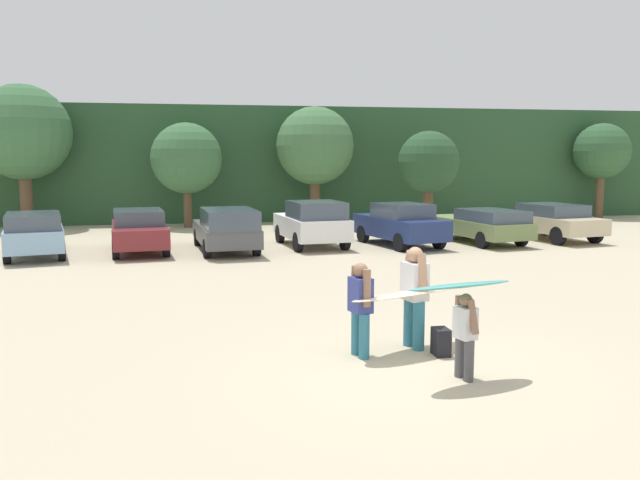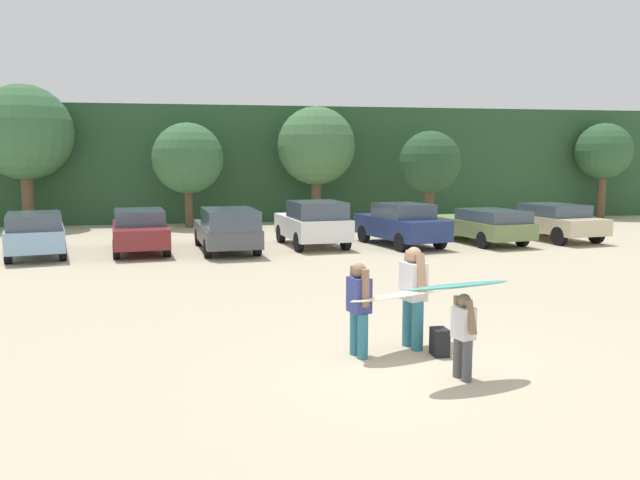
{
  "view_description": "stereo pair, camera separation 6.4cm",
  "coord_description": "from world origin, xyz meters",
  "px_view_note": "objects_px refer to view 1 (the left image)",
  "views": [
    {
      "loc": [
        -3.31,
        -9.18,
        3.22
      ],
      "look_at": [
        -0.31,
        6.61,
        1.17
      ],
      "focal_mm": 36.42,
      "sensor_mm": 36.0,
      "label": 1
    },
    {
      "loc": [
        -3.25,
        -9.19,
        3.22
      ],
      "look_at": [
        -0.31,
        6.61,
        1.17
      ],
      "focal_mm": 36.42,
      "sensor_mm": 36.0,
      "label": 2
    }
  ],
  "objects_px": {
    "parked_car_sky_blue": "(34,233)",
    "parked_car_olive_green": "(481,224)",
    "person_companion": "(360,304)",
    "surfboard_teal": "(460,286)",
    "parked_car_maroon": "(139,230)",
    "parked_car_navy": "(400,224)",
    "person_adult": "(414,291)",
    "surfboard_cream": "(409,293)",
    "backpack_dropped": "(441,342)",
    "parked_car_champagne": "(552,220)",
    "person_child": "(465,331)",
    "parked_car_white": "(312,223)",
    "parked_car_dark_gray": "(227,229)"
  },
  "relations": [
    {
      "from": "parked_car_sky_blue",
      "to": "parked_car_olive_green",
      "type": "distance_m",
      "value": 15.81
    },
    {
      "from": "person_companion",
      "to": "surfboard_teal",
      "type": "distance_m",
      "value": 1.86
    },
    {
      "from": "parked_car_maroon",
      "to": "parked_car_navy",
      "type": "distance_m",
      "value": 9.3
    },
    {
      "from": "person_adult",
      "to": "person_companion",
      "type": "distance_m",
      "value": 1.07
    },
    {
      "from": "parked_car_maroon",
      "to": "surfboard_cream",
      "type": "height_order",
      "value": "parked_car_maroon"
    },
    {
      "from": "backpack_dropped",
      "to": "parked_car_navy",
      "type": "bearing_deg",
      "value": 75.09
    },
    {
      "from": "surfboard_teal",
      "to": "backpack_dropped",
      "type": "xyz_separation_m",
      "value": [
        0.21,
        1.21,
        -1.18
      ]
    },
    {
      "from": "parked_car_olive_green",
      "to": "parked_car_champagne",
      "type": "relative_size",
      "value": 1.12
    },
    {
      "from": "person_adult",
      "to": "person_companion",
      "type": "height_order",
      "value": "person_adult"
    },
    {
      "from": "person_child",
      "to": "backpack_dropped",
      "type": "bearing_deg",
      "value": -108.74
    },
    {
      "from": "parked_car_champagne",
      "to": "person_adult",
      "type": "distance_m",
      "value": 16.41
    },
    {
      "from": "parked_car_navy",
      "to": "person_adult",
      "type": "height_order",
      "value": "person_adult"
    },
    {
      "from": "person_child",
      "to": "backpack_dropped",
      "type": "distance_m",
      "value": 1.25
    },
    {
      "from": "parked_car_champagne",
      "to": "person_adult",
      "type": "height_order",
      "value": "person_adult"
    },
    {
      "from": "surfboard_cream",
      "to": "surfboard_teal",
      "type": "height_order",
      "value": "surfboard_teal"
    },
    {
      "from": "parked_car_white",
      "to": "parked_car_sky_blue",
      "type": "bearing_deg",
      "value": 87.42
    },
    {
      "from": "parked_car_champagne",
      "to": "backpack_dropped",
      "type": "bearing_deg",
      "value": 133.89
    },
    {
      "from": "parked_car_dark_gray",
      "to": "surfboard_teal",
      "type": "xyz_separation_m",
      "value": [
        2.69,
        -13.72,
        0.6
      ]
    },
    {
      "from": "parked_car_sky_blue",
      "to": "parked_car_navy",
      "type": "distance_m",
      "value": 12.56
    },
    {
      "from": "person_adult",
      "to": "parked_car_maroon",
      "type": "bearing_deg",
      "value": -80.48
    },
    {
      "from": "parked_car_champagne",
      "to": "surfboard_cream",
      "type": "relative_size",
      "value": 1.82
    },
    {
      "from": "parked_car_champagne",
      "to": "surfboard_cream",
      "type": "xyz_separation_m",
      "value": [
        -10.24,
        -13.04,
        0.2
      ]
    },
    {
      "from": "parked_car_white",
      "to": "parked_car_navy",
      "type": "bearing_deg",
      "value": -102.42
    },
    {
      "from": "parked_car_dark_gray",
      "to": "parked_car_navy",
      "type": "height_order",
      "value": "parked_car_navy"
    },
    {
      "from": "backpack_dropped",
      "to": "parked_car_sky_blue",
      "type": "bearing_deg",
      "value": 125.87
    },
    {
      "from": "person_adult",
      "to": "surfboard_teal",
      "type": "distance_m",
      "value": 1.76
    },
    {
      "from": "surfboard_cream",
      "to": "backpack_dropped",
      "type": "bearing_deg",
      "value": 114.92
    },
    {
      "from": "parked_car_white",
      "to": "person_companion",
      "type": "xyz_separation_m",
      "value": [
        -1.54,
        -13.06,
        -0.0
      ]
    },
    {
      "from": "parked_car_dark_gray",
      "to": "parked_car_champagne",
      "type": "height_order",
      "value": "parked_car_dark_gray"
    },
    {
      "from": "parked_car_champagne",
      "to": "person_child",
      "type": "height_order",
      "value": "parked_car_champagne"
    },
    {
      "from": "parked_car_olive_green",
      "to": "backpack_dropped",
      "type": "distance_m",
      "value": 14.71
    },
    {
      "from": "parked_car_sky_blue",
      "to": "surfboard_cream",
      "type": "height_order",
      "value": "parked_car_sky_blue"
    },
    {
      "from": "parked_car_olive_green",
      "to": "surfboard_teal",
      "type": "xyz_separation_m",
      "value": [
        -6.89,
        -14.3,
        0.7
      ]
    },
    {
      "from": "parked_car_navy",
      "to": "surfboard_teal",
      "type": "height_order",
      "value": "parked_car_navy"
    },
    {
      "from": "parked_car_white",
      "to": "surfboard_teal",
      "type": "xyz_separation_m",
      "value": [
        -0.43,
        -14.46,
        0.54
      ]
    },
    {
      "from": "parked_car_champagne",
      "to": "backpack_dropped",
      "type": "relative_size",
      "value": 9.84
    },
    {
      "from": "parked_car_maroon",
      "to": "parked_car_olive_green",
      "type": "xyz_separation_m",
      "value": [
        12.54,
        -0.0,
        -0.06
      ]
    },
    {
      "from": "parked_car_olive_green",
      "to": "parked_car_navy",
      "type": "bearing_deg",
      "value": 83.22
    },
    {
      "from": "surfboard_cream",
      "to": "parked_car_navy",
      "type": "bearing_deg",
      "value": -130.69
    },
    {
      "from": "parked_car_white",
      "to": "parked_car_olive_green",
      "type": "relative_size",
      "value": 0.83
    },
    {
      "from": "parked_car_dark_gray",
      "to": "surfboard_cream",
      "type": "bearing_deg",
      "value": -173.83
    },
    {
      "from": "parked_car_maroon",
      "to": "parked_car_olive_green",
      "type": "height_order",
      "value": "parked_car_maroon"
    },
    {
      "from": "parked_car_maroon",
      "to": "parked_car_champagne",
      "type": "bearing_deg",
      "value": -95.82
    },
    {
      "from": "parked_car_dark_gray",
      "to": "person_child",
      "type": "bearing_deg",
      "value": -173.73
    },
    {
      "from": "parked_car_white",
      "to": "parked_car_navy",
      "type": "height_order",
      "value": "parked_car_white"
    },
    {
      "from": "parked_car_sky_blue",
      "to": "parked_car_navy",
      "type": "height_order",
      "value": "parked_car_navy"
    },
    {
      "from": "parked_car_sky_blue",
      "to": "parked_car_dark_gray",
      "type": "height_order",
      "value": "parked_car_dark_gray"
    },
    {
      "from": "parked_car_champagne",
      "to": "parked_car_sky_blue",
      "type": "bearing_deg",
      "value": 82.53
    },
    {
      "from": "person_adult",
      "to": "parked_car_dark_gray",
      "type": "bearing_deg",
      "value": -92.07
    },
    {
      "from": "parked_car_white",
      "to": "surfboard_cream",
      "type": "relative_size",
      "value": 1.7
    }
  ]
}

